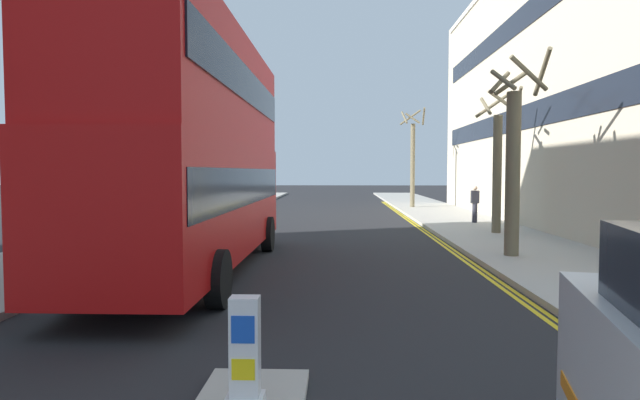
{
  "coord_description": "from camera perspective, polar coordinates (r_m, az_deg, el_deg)",
  "views": [
    {
      "loc": [
        0.89,
        -0.14,
        2.4
      ],
      "look_at": [
        0.5,
        11.0,
        1.8
      ],
      "focal_mm": 30.15,
      "sensor_mm": 36.0,
      "label": 1
    }
  ],
  "objects": [
    {
      "name": "kerb_line_inner",
      "position": [
        14.73,
        15.22,
        -6.39
      ],
      "size": [
        0.1,
        56.0,
        0.01
      ],
      "primitive_type": "cube",
      "color": "yellow",
      "rests_on": "ground"
    },
    {
      "name": "sidewalk_left",
      "position": [
        17.91,
        -22.46,
        -4.62
      ],
      "size": [
        4.0,
        80.0,
        0.14
      ],
      "primitive_type": "cube",
      "color": "#ADA89E",
      "rests_on": "ground"
    },
    {
      "name": "pedestrian_far",
      "position": [
        24.5,
        16.12,
        -0.34
      ],
      "size": [
        0.34,
        0.22,
        1.62
      ],
      "color": "#2D2D38",
      "rests_on": "sidewalk_right"
    },
    {
      "name": "townhouse_terrace_right",
      "position": [
        27.37,
        29.95,
        10.37
      ],
      "size": [
        10.08,
        28.0,
        12.12
      ],
      "color": "beige",
      "rests_on": "ground"
    },
    {
      "name": "kerb_line_outer",
      "position": [
        14.77,
        15.83,
        -6.37
      ],
      "size": [
        0.1,
        56.0,
        0.01
      ],
      "primitive_type": "cube",
      "color": "yellow",
      "rests_on": "ground"
    },
    {
      "name": "street_tree_mid",
      "position": [
        20.66,
        18.34,
        3.7
      ],
      "size": [
        1.42,
        1.5,
        5.27
      ],
      "color": "#6B6047",
      "rests_on": "sidewalk_right"
    },
    {
      "name": "keep_left_bollard",
      "position": [
        5.39,
        -7.96,
        -16.39
      ],
      "size": [
        0.36,
        0.28,
        1.11
      ],
      "color": "silver",
      "rests_on": "traffic_island"
    },
    {
      "name": "street_tree_far",
      "position": [
        34.29,
        9.81,
        4.44
      ],
      "size": [
        1.53,
        1.53,
        6.19
      ],
      "color": "#6B6047",
      "rests_on": "sidewalk_right"
    },
    {
      "name": "double_decker_bus_away",
      "position": [
        13.01,
        -13.03,
        5.77
      ],
      "size": [
        2.82,
        10.82,
        5.64
      ],
      "color": "#B20F0F",
      "rests_on": "ground"
    },
    {
      "name": "street_tree_near",
      "position": [
        15.21,
        19.86,
        3.74
      ],
      "size": [
        1.49,
        1.46,
        5.37
      ],
      "color": "#6B6047",
      "rests_on": "sidewalk_right"
    },
    {
      "name": "sidewalk_right",
      "position": [
        17.25,
        21.05,
        -4.89
      ],
      "size": [
        4.0,
        80.0,
        0.14
      ],
      "primitive_type": "cube",
      "color": "#ADA89E",
      "rests_on": "ground"
    }
  ]
}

